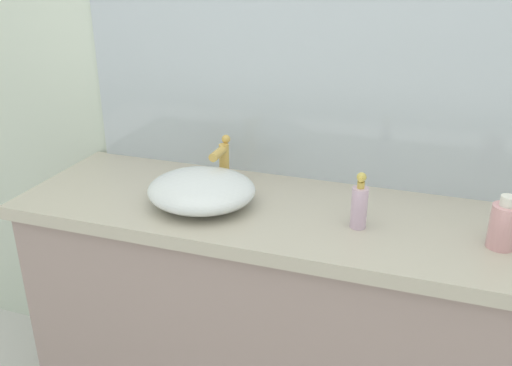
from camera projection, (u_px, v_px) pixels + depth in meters
bathroom_wall_rear at (337, 49)px, 1.67m from camera, size 6.00×0.06×2.60m
vanity_counter at (305, 336)px, 1.74m from camera, size 1.77×0.52×0.88m
wall_mirror_panel at (337, 38)px, 1.62m from camera, size 1.68×0.01×0.92m
sink_basin at (202, 190)px, 1.60m from camera, size 0.32×0.30×0.10m
faucet at (223, 158)px, 1.73m from camera, size 0.03×0.13×0.16m
soap_dispenser at (359, 205)px, 1.46m from camera, size 0.04×0.04×0.16m
lotion_bottle at (504, 225)px, 1.36m from camera, size 0.07×0.07×0.14m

